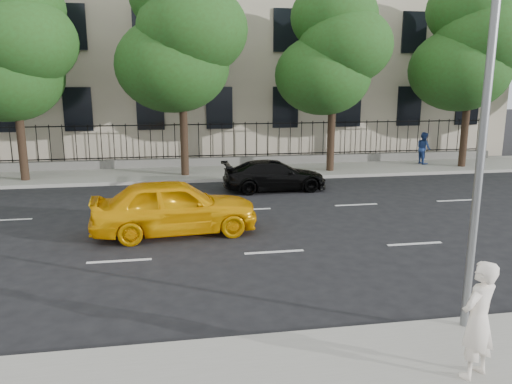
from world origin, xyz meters
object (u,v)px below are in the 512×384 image
Objects in this scene: street_light at (473,39)px; yellow_taxi at (175,206)px; black_sedan at (275,175)px; woman_near at (478,320)px.

yellow_taxi is (-5.06, 6.40, -4.32)m from street_light.
black_sedan is (4.12, 5.32, -0.20)m from yellow_taxi.
street_light is at bearing -136.44° from woman_near.
black_sedan is 13.72m from woman_near.
street_light is 12.60m from black_sedan.
yellow_taxi is 1.13× the size of black_sedan.
yellow_taxi reaches higher than black_sedan.
street_light reaches higher than yellow_taxi.
street_light is 1.66× the size of yellow_taxi.
woman_near is at bearing -111.13° from street_light.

